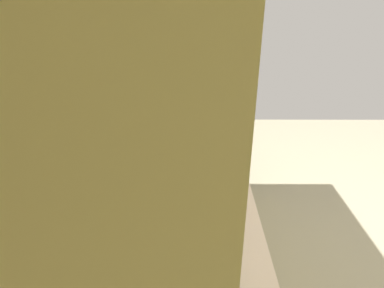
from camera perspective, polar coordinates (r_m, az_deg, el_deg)
ground_plane at (r=2.85m, az=25.51°, el=-20.21°), size 6.41×6.41×0.00m
wall_back at (r=1.87m, az=-10.99°, el=8.81°), size 4.13×0.12×2.81m
counter_run at (r=2.01m, az=0.48°, el=-21.88°), size 3.20×0.65×0.90m
upper_cabinets at (r=1.36m, az=-5.80°, el=23.77°), size 2.37×0.33×0.71m
oven_range at (r=3.60m, az=0.37°, el=1.59°), size 0.67×0.63×1.08m
microwave at (r=2.65m, az=0.07°, el=6.46°), size 0.53×0.36×0.33m
bowl at (r=1.77m, az=2.75°, el=-8.91°), size 0.18×0.18×0.05m
kettle at (r=2.14m, az=2.31°, el=-1.29°), size 0.18×0.13×0.15m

